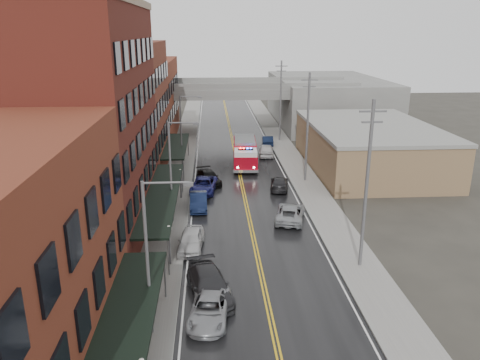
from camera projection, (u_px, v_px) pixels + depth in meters
name	position (u px, v px, depth m)	size (l,w,h in m)	color
road	(245.00, 197.00, 47.45)	(11.00, 160.00, 0.02)	black
sidewalk_left	(172.00, 198.00, 46.98)	(3.00, 160.00, 0.15)	slate
sidewalk_right	(316.00, 195.00, 47.87)	(3.00, 160.00, 0.15)	slate
curb_left	(189.00, 198.00, 47.08)	(0.30, 160.00, 0.15)	gray
curb_right	(300.00, 196.00, 47.77)	(0.30, 160.00, 0.15)	gray
brick_building_b	(85.00, 125.00, 37.24)	(9.00, 20.00, 18.00)	#512015
brick_building_c	(124.00, 109.00, 54.32)	(9.00, 15.00, 15.00)	brown
brick_building_far	(145.00, 100.00, 71.41)	(9.00, 20.00, 12.00)	brown
tan_building	(369.00, 148.00, 57.16)	(14.00, 22.00, 5.00)	olive
right_far_block	(327.00, 100.00, 85.33)	(18.00, 30.00, 8.00)	slate
awning_0	(123.00, 333.00, 21.38)	(2.60, 16.00, 3.09)	black
awning_1	(162.00, 194.00, 39.43)	(2.60, 18.00, 3.09)	black
awning_2	(176.00, 146.00, 56.06)	(2.60, 13.00, 3.09)	black
globe_lamp_1	(169.00, 236.00, 33.05)	(0.44, 0.44, 3.12)	#59595B
globe_lamp_2	(180.00, 177.00, 46.35)	(0.44, 0.44, 3.12)	#59595B
street_lamp_0	(152.00, 250.00, 24.56)	(2.64, 0.22, 9.00)	#59595B
street_lamp_1	(173.00, 166.00, 39.76)	(2.64, 0.22, 9.00)	#59595B
street_lamp_2	(183.00, 128.00, 54.97)	(2.64, 0.22, 9.00)	#59595B
utility_pole_0	(367.00, 183.00, 31.71)	(1.80, 0.24, 12.00)	#59595B
utility_pole_1	(308.00, 126.00, 50.71)	(1.80, 0.24, 12.00)	#59595B
utility_pole_2	(281.00, 100.00, 69.71)	(1.80, 0.24, 12.00)	#59595B
overpass	(230.00, 96.00, 76.02)	(40.00, 10.00, 7.50)	slate
fire_truck	(245.00, 152.00, 58.04)	(3.90, 8.96, 3.22)	maroon
parked_car_left_2	(209.00, 309.00, 27.33)	(2.23, 4.83, 1.34)	gray
parked_car_left_3	(209.00, 285.00, 29.59)	(2.27, 5.59, 1.62)	#27272A
parked_car_left_4	(191.00, 240.00, 36.07)	(1.81, 4.51, 1.54)	silver
parked_car_left_5	(199.00, 201.00, 44.28)	(1.59, 4.56, 1.50)	#0E1834
parked_car_left_6	(204.00, 185.00, 48.88)	(2.43, 5.28, 1.47)	navy
parked_car_left_7	(209.00, 177.00, 51.58)	(1.96, 4.83, 1.40)	black
parked_car_right_0	(290.00, 213.00, 41.56)	(2.38, 5.17, 1.44)	#93979A
parked_car_right_1	(279.00, 183.00, 49.80)	(1.86, 4.59, 1.33)	black
parked_car_right_2	(266.00, 150.00, 62.84)	(1.95, 4.85, 1.65)	beige
parked_car_right_3	(267.00, 141.00, 68.62)	(1.54, 4.43, 1.46)	black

